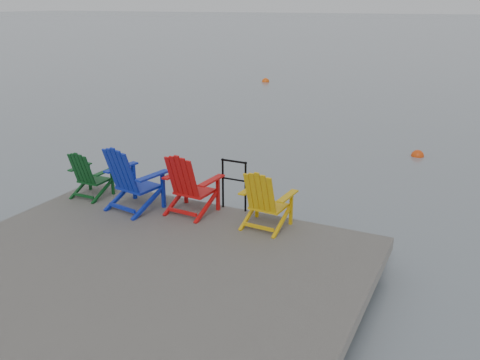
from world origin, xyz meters
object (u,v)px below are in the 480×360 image
at_px(chair_blue, 131,178).
at_px(buoy_b, 266,82).
at_px(chair_green, 89,174).
at_px(chair_red, 190,183).
at_px(chair_yellow, 265,199).
at_px(handrail, 234,180).
at_px(buoy_a, 417,156).

relative_size(chair_blue, buoy_b, 2.93).
height_order(chair_green, buoy_b, chair_green).
xyz_separation_m(chair_red, chair_yellow, (1.39, 0.01, -0.05)).
distance_m(handrail, chair_yellow, 0.93).
bearing_deg(buoy_b, chair_blue, -73.74).
bearing_deg(chair_red, chair_yellow, 3.93).
relative_size(buoy_a, buoy_b, 0.87).
height_order(chair_yellow, buoy_b, chair_yellow).
bearing_deg(handrail, buoy_b, 111.61).
bearing_deg(chair_green, chair_red, 4.60).
relative_size(handrail, chair_green, 1.00).
relative_size(handrail, chair_red, 0.83).
distance_m(handrail, buoy_b, 18.69).
height_order(handrail, buoy_a, handrail).
xyz_separation_m(chair_green, chair_yellow, (3.47, 0.17, 0.05)).
relative_size(handrail, chair_blue, 0.77).
bearing_deg(chair_yellow, chair_red, -176.53).
bearing_deg(handrail, chair_green, -166.44).
xyz_separation_m(handrail, buoy_a, (2.26, 6.60, -1.04)).
bearing_deg(chair_red, buoy_a, 71.51).
distance_m(handrail, chair_green, 2.76).
xyz_separation_m(handrail, chair_red, (-0.60, -0.49, 0.01)).
distance_m(chair_yellow, buoy_a, 7.29).
bearing_deg(buoy_a, buoy_b, 130.33).
bearing_deg(buoy_b, handrail, -68.39).
bearing_deg(chair_red, chair_blue, -159.80).
bearing_deg(chair_blue, buoy_a, 72.00).
height_order(handrail, chair_green, handrail).
xyz_separation_m(handrail, buoy_b, (-6.88, 17.35, -1.04)).
relative_size(handrail, chair_yellow, 0.91).
bearing_deg(chair_green, buoy_a, 56.11).
relative_size(chair_blue, buoy_a, 3.37).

